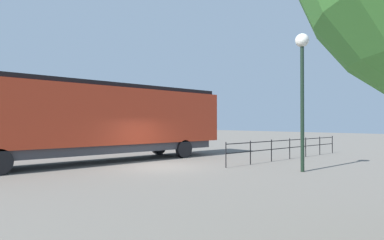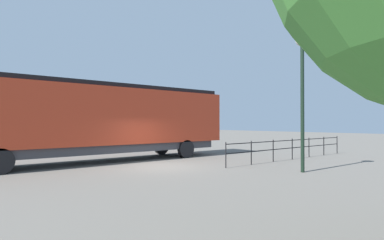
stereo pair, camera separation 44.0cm
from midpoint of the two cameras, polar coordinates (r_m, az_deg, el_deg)
ground_plane at (r=15.66m, az=-6.52°, el=-8.46°), size 120.00×120.00×0.00m
locomotive at (r=18.13m, az=-15.74°, el=0.23°), size 3.01×15.51×4.30m
lamp_post at (r=14.72m, az=18.71°, el=9.05°), size 0.59×0.59×6.12m
platform_fence at (r=19.53m, az=16.84°, el=-4.52°), size 0.05×11.30×1.23m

